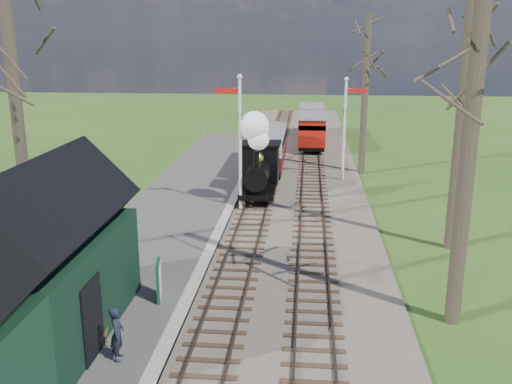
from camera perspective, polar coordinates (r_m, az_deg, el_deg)
distant_hills at (r=77.27m, az=4.28°, el=-2.80°), size 114.40×48.00×22.02m
ballast_bed at (r=32.03m, az=3.26°, el=1.29°), size 8.00×60.00×0.10m
track_near at (r=32.08m, az=0.94°, el=1.43°), size 1.60×60.00×0.15m
track_far at (r=32.00m, az=5.59°, el=1.32°), size 1.60×60.00×0.15m
platform at (r=25.00m, az=-8.48°, el=-2.82°), size 5.00×44.00×0.20m
coping_strip at (r=24.56m, az=-3.25°, el=-2.99°), size 0.40×44.00×0.21m
station_shed at (r=15.64m, az=-20.25°, el=-6.47°), size 3.25×6.30×4.78m
semaphore_near at (r=25.59m, az=-1.76°, el=5.90°), size 1.22×0.24×6.22m
semaphore_far at (r=31.44m, az=9.00°, el=6.99°), size 1.22×0.24×5.72m
bare_trees at (r=19.36m, az=2.33°, el=7.57°), size 15.51×22.39×12.00m
fence_line at (r=45.68m, az=2.64°, el=6.18°), size 12.60×0.08×1.00m
locomotive at (r=27.51m, az=0.27°, el=3.18°), size 1.75×4.08×4.37m
coach at (r=33.54m, az=1.18°, el=4.46°), size 2.04×7.00×2.15m
red_carriage_a at (r=40.31m, az=5.60°, el=6.13°), size 1.92×4.74×2.02m
red_carriage_b at (r=45.75m, az=5.57°, el=7.23°), size 1.92×4.74×2.02m
sign_board at (r=17.41m, az=-9.69°, el=-8.70°), size 0.25×0.82×1.20m
bench at (r=16.03m, az=-15.63°, el=-12.10°), size 0.76×1.52×0.83m
person at (r=14.57m, az=-13.72°, el=-13.62°), size 0.39×0.53×1.36m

